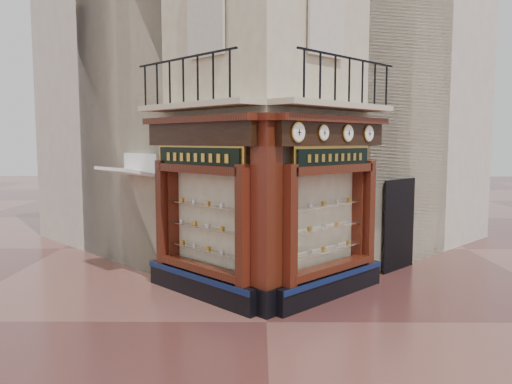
{
  "coord_description": "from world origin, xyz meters",
  "views": [
    {
      "loc": [
        -0.14,
        -9.23,
        3.45
      ],
      "look_at": [
        -0.22,
        2.0,
        2.3
      ],
      "focal_mm": 35.0,
      "sensor_mm": 36.0,
      "label": 1
    }
  ],
  "objects_px": {
    "clock_a": "(298,132)",
    "signboard_left": "(198,157)",
    "clock_b": "(323,133)",
    "clock_d": "(369,134)",
    "awning": "(128,275)",
    "signboard_right": "(334,157)",
    "corner_pilaster": "(266,218)",
    "clock_c": "(348,133)"
  },
  "relations": [
    {
      "from": "corner_pilaster",
      "to": "clock_c",
      "type": "bearing_deg",
      "value": -11.52
    },
    {
      "from": "clock_b",
      "to": "awning",
      "type": "xyz_separation_m",
      "value": [
        -4.7,
        2.25,
        -3.62
      ]
    },
    {
      "from": "signboard_left",
      "to": "signboard_right",
      "type": "distance_m",
      "value": 2.92
    },
    {
      "from": "clock_a",
      "to": "clock_c",
      "type": "distance_m",
      "value": 1.66
    },
    {
      "from": "clock_d",
      "to": "awning",
      "type": "distance_m",
      "value": 6.99
    },
    {
      "from": "clock_b",
      "to": "clock_c",
      "type": "height_order",
      "value": "clock_c"
    },
    {
      "from": "awning",
      "to": "clock_b",
      "type": "bearing_deg",
      "value": -160.54
    },
    {
      "from": "clock_b",
      "to": "awning",
      "type": "height_order",
      "value": "clock_b"
    },
    {
      "from": "clock_c",
      "to": "signboard_right",
      "type": "height_order",
      "value": "clock_c"
    },
    {
      "from": "clock_b",
      "to": "signboard_right",
      "type": "distance_m",
      "value": 0.74
    },
    {
      "from": "clock_d",
      "to": "awning",
      "type": "relative_size",
      "value": 0.24
    },
    {
      "from": "clock_b",
      "to": "signboard_left",
      "type": "relative_size",
      "value": 0.16
    },
    {
      "from": "corner_pilaster",
      "to": "signboard_left",
      "type": "height_order",
      "value": "corner_pilaster"
    },
    {
      "from": "clock_a",
      "to": "awning",
      "type": "bearing_deg",
      "value": 100.79
    },
    {
      "from": "clock_d",
      "to": "corner_pilaster",
      "type": "bearing_deg",
      "value": 171.65
    },
    {
      "from": "clock_a",
      "to": "clock_d",
      "type": "bearing_deg",
      "value": 0.0
    },
    {
      "from": "clock_b",
      "to": "clock_c",
      "type": "distance_m",
      "value": 0.86
    },
    {
      "from": "clock_b",
      "to": "awning",
      "type": "bearing_deg",
      "value": 109.46
    },
    {
      "from": "clock_c",
      "to": "clock_a",
      "type": "bearing_deg",
      "value": -180.0
    },
    {
      "from": "clock_a",
      "to": "clock_d",
      "type": "relative_size",
      "value": 1.07
    },
    {
      "from": "awning",
      "to": "signboard_left",
      "type": "distance_m",
      "value": 4.14
    },
    {
      "from": "corner_pilaster",
      "to": "awning",
      "type": "bearing_deg",
      "value": 96.36
    },
    {
      "from": "clock_d",
      "to": "signboard_right",
      "type": "relative_size",
      "value": 0.2
    },
    {
      "from": "signboard_right",
      "to": "clock_a",
      "type": "bearing_deg",
      "value": -175.19
    },
    {
      "from": "corner_pilaster",
      "to": "awning",
      "type": "xyz_separation_m",
      "value": [
        -3.53,
        2.82,
        -1.95
      ]
    },
    {
      "from": "corner_pilaster",
      "to": "clock_b",
      "type": "distance_m",
      "value": 2.12
    },
    {
      "from": "clock_a",
      "to": "clock_b",
      "type": "height_order",
      "value": "clock_a"
    },
    {
      "from": "clock_a",
      "to": "signboard_left",
      "type": "relative_size",
      "value": 0.19
    },
    {
      "from": "corner_pilaster",
      "to": "clock_c",
      "type": "relative_size",
      "value": 10.68
    },
    {
      "from": "clock_a",
      "to": "signboard_left",
      "type": "xyz_separation_m",
      "value": [
        -2.07,
        1.01,
        -0.52
      ]
    },
    {
      "from": "clock_d",
      "to": "signboard_left",
      "type": "xyz_separation_m",
      "value": [
        -3.82,
        -0.74,
        -0.52
      ]
    },
    {
      "from": "clock_b",
      "to": "clock_c",
      "type": "xyz_separation_m",
      "value": [
        0.61,
        0.61,
        0.0
      ]
    },
    {
      "from": "corner_pilaster",
      "to": "clock_b",
      "type": "bearing_deg",
      "value": -19.05
    },
    {
      "from": "signboard_left",
      "to": "corner_pilaster",
      "type": "bearing_deg",
      "value": -169.75
    },
    {
      "from": "clock_b",
      "to": "awning",
      "type": "distance_m",
      "value": 6.35
    },
    {
      "from": "signboard_right",
      "to": "corner_pilaster",
      "type": "bearing_deg",
      "value": 169.75
    },
    {
      "from": "clock_d",
      "to": "signboard_left",
      "type": "bearing_deg",
      "value": 145.97
    },
    {
      "from": "awning",
      "to": "signboard_right",
      "type": "relative_size",
      "value": 0.81
    },
    {
      "from": "signboard_right",
      "to": "awning",
      "type": "bearing_deg",
      "value": 115.09
    },
    {
      "from": "clock_b",
      "to": "clock_c",
      "type": "relative_size",
      "value": 0.89
    },
    {
      "from": "clock_c",
      "to": "clock_d",
      "type": "bearing_deg",
      "value": 0.0
    },
    {
      "from": "corner_pilaster",
      "to": "clock_d",
      "type": "distance_m",
      "value": 3.38
    }
  ]
}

